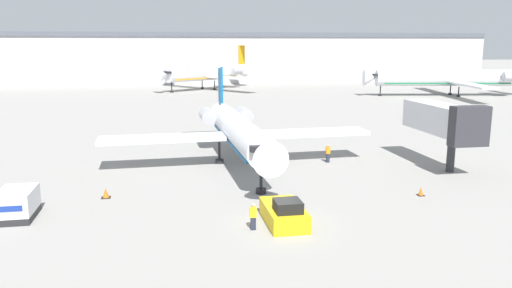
# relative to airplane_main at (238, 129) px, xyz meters

# --- Properties ---
(ground_plane) EXTENTS (600.00, 600.00, 0.00)m
(ground_plane) POSITION_rel_airplane_main_xyz_m (0.42, -16.98, -3.34)
(ground_plane) COLOR gray
(terminal_building) EXTENTS (180.00, 16.80, 14.42)m
(terminal_building) POSITION_rel_airplane_main_xyz_m (0.42, 103.02, 3.90)
(terminal_building) COLOR #B2B2B7
(terminal_building) RESTS_ON ground
(airplane_main) EXTENTS (25.60, 24.99, 8.84)m
(airplane_main) POSITION_rel_airplane_main_xyz_m (0.00, 0.00, 0.00)
(airplane_main) COLOR silver
(airplane_main) RESTS_ON ground
(pushback_tug) EXTENTS (2.32, 4.64, 1.81)m
(pushback_tug) POSITION_rel_airplane_main_xyz_m (0.54, -16.50, -2.67)
(pushback_tug) COLOR yellow
(pushback_tug) RESTS_ON ground
(luggage_cart) EXTENTS (2.19, 3.36, 1.92)m
(luggage_cart) POSITION_rel_airplane_main_xyz_m (-16.43, -12.40, -2.38)
(luggage_cart) COLOR #232326
(luggage_cart) RESTS_ON ground
(worker_near_tug) EXTENTS (0.40, 0.24, 1.70)m
(worker_near_tug) POSITION_rel_airplane_main_xyz_m (-1.60, -17.27, -2.46)
(worker_near_tug) COLOR #232838
(worker_near_tug) RESTS_ON ground
(worker_by_wing) EXTENTS (0.40, 0.25, 1.80)m
(worker_by_wing) POSITION_rel_airplane_main_xyz_m (8.60, -1.08, -2.39)
(worker_by_wing) COLOR #232838
(worker_by_wing) RESTS_ON ground
(traffic_cone_left) EXTENTS (0.66, 0.66, 0.77)m
(traffic_cone_left) POSITION_rel_airplane_main_xyz_m (-11.24, -8.89, -2.97)
(traffic_cone_left) COLOR black
(traffic_cone_left) RESTS_ON ground
(traffic_cone_right) EXTENTS (0.50, 0.50, 0.70)m
(traffic_cone_right) POSITION_rel_airplane_main_xyz_m (12.09, -12.61, -3.01)
(traffic_cone_right) COLOR black
(traffic_cone_right) RESTS_ON ground
(airplane_parked_far_left) EXTENTS (37.34, 35.96, 10.78)m
(airplane_parked_far_left) POSITION_rel_airplane_main_xyz_m (55.04, 54.32, 0.58)
(airplane_parked_far_left) COLOR silver
(airplane_parked_far_left) RESTS_ON ground
(airplane_parked_far_right) EXTENTS (26.35, 29.02, 11.04)m
(airplane_parked_far_right) POSITION_rel_airplane_main_xyz_m (3.63, 79.30, 0.79)
(airplane_parked_far_right) COLOR white
(airplane_parked_far_right) RESTS_ON ground
(jet_bridge) EXTENTS (3.20, 9.88, 6.19)m
(jet_bridge) POSITION_rel_airplane_main_xyz_m (18.25, -4.75, 1.10)
(jet_bridge) COLOR #2D2D33
(jet_bridge) RESTS_ON ground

